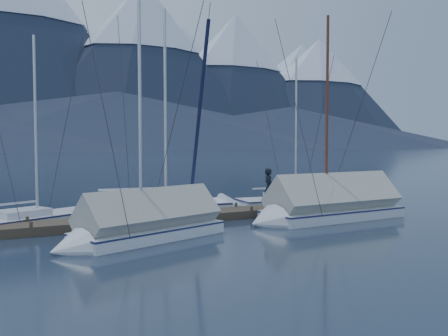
{
  "coord_description": "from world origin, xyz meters",
  "views": [
    {
      "loc": [
        -9.59,
        -16.44,
        3.29
      ],
      "look_at": [
        0.0,
        2.0,
        2.2
      ],
      "focal_mm": 38.0,
      "sensor_mm": 36.0,
      "label": 1
    }
  ],
  "objects_px": {
    "sailboat_open_right": "(303,202)",
    "sailboat_covered_far": "(138,228)",
    "sailboat_open_mid": "(177,209)",
    "sailboat_open_left": "(47,219)",
    "person": "(269,188)",
    "sailboat_covered_near": "(323,209)"
  },
  "relations": [
    {
      "from": "sailboat_open_left",
      "to": "sailboat_covered_near",
      "type": "height_order",
      "value": "sailboat_covered_near"
    },
    {
      "from": "sailboat_covered_far",
      "to": "person",
      "type": "xyz_separation_m",
      "value": [
        7.14,
        2.97,
        0.81
      ]
    },
    {
      "from": "sailboat_covered_far",
      "to": "person",
      "type": "relative_size",
      "value": 4.89
    },
    {
      "from": "sailboat_open_mid",
      "to": "sailboat_open_right",
      "type": "xyz_separation_m",
      "value": [
        7.01,
        -0.48,
        -0.03
      ]
    },
    {
      "from": "sailboat_open_right",
      "to": "sailboat_covered_near",
      "type": "distance_m",
      "value": 5.03
    },
    {
      "from": "sailboat_open_right",
      "to": "sailboat_covered_far",
      "type": "height_order",
      "value": "sailboat_covered_far"
    },
    {
      "from": "sailboat_open_left",
      "to": "sailboat_open_mid",
      "type": "bearing_deg",
      "value": 2.54
    },
    {
      "from": "sailboat_open_mid",
      "to": "sailboat_covered_near",
      "type": "relative_size",
      "value": 1.08
    },
    {
      "from": "sailboat_open_mid",
      "to": "sailboat_covered_far",
      "type": "bearing_deg",
      "value": -123.34
    },
    {
      "from": "sailboat_open_left",
      "to": "sailboat_covered_near",
      "type": "distance_m",
      "value": 11.6
    },
    {
      "from": "sailboat_open_mid",
      "to": "sailboat_covered_far",
      "type": "height_order",
      "value": "sailboat_open_mid"
    },
    {
      "from": "sailboat_open_left",
      "to": "sailboat_open_right",
      "type": "bearing_deg",
      "value": -0.96
    },
    {
      "from": "sailboat_open_right",
      "to": "sailboat_covered_far",
      "type": "bearing_deg",
      "value": -154.6
    },
    {
      "from": "sailboat_open_mid",
      "to": "person",
      "type": "relative_size",
      "value": 5.8
    },
    {
      "from": "sailboat_open_left",
      "to": "person",
      "type": "bearing_deg",
      "value": -13.8
    },
    {
      "from": "sailboat_open_mid",
      "to": "sailboat_covered_far",
      "type": "distance_m",
      "value": 6.63
    },
    {
      "from": "sailboat_open_mid",
      "to": "sailboat_covered_near",
      "type": "xyz_separation_m",
      "value": [
        4.73,
        -4.94,
        0.3
      ]
    },
    {
      "from": "person",
      "to": "sailboat_open_left",
      "type": "bearing_deg",
      "value": 85.51
    },
    {
      "from": "sailboat_open_left",
      "to": "sailboat_open_mid",
      "type": "height_order",
      "value": "sailboat_open_mid"
    },
    {
      "from": "sailboat_covered_near",
      "to": "sailboat_covered_far",
      "type": "height_order",
      "value": "sailboat_covered_near"
    },
    {
      "from": "sailboat_open_right",
      "to": "person",
      "type": "relative_size",
      "value": 4.74
    },
    {
      "from": "sailboat_open_left",
      "to": "sailboat_open_right",
      "type": "distance_m",
      "value": 12.88
    }
  ]
}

